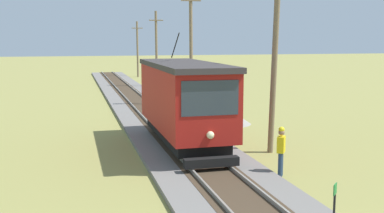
% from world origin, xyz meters
% --- Properties ---
extents(red_tram, '(2.60, 8.54, 4.79)m').
position_xyz_m(red_tram, '(0.00, 13.70, 2.19)').
color(red_tram, maroon).
rests_on(red_tram, rail_right).
extents(utility_pole_near_tram, '(1.40, 0.61, 7.39)m').
position_xyz_m(utility_pole_near_tram, '(3.46, 11.98, 3.79)').
color(utility_pole_near_tram, '#7A664C').
rests_on(utility_pole_near_tram, ground).
extents(utility_pole_mid, '(1.40, 0.52, 8.49)m').
position_xyz_m(utility_pole_mid, '(3.46, 25.76, 4.34)').
color(utility_pole_mid, '#7A664C').
rests_on(utility_pole_mid, ground).
extents(utility_pole_far, '(1.40, 0.54, 7.56)m').
position_xyz_m(utility_pole_far, '(3.46, 39.45, 3.88)').
color(utility_pole_far, '#7A664C').
rests_on(utility_pole_far, ground).
extents(utility_pole_distant, '(1.40, 0.44, 7.05)m').
position_xyz_m(utility_pole_distant, '(3.46, 53.07, 3.62)').
color(utility_pole_distant, '#7A664C').
rests_on(utility_pole_distant, ground).
extents(trackside_signal_marker, '(0.21, 0.21, 1.18)m').
position_xyz_m(trackside_signal_marker, '(1.71, 4.37, 0.67)').
color(trackside_signal_marker, black).
rests_on(trackside_signal_marker, ground).
extents(gravel_pile, '(2.82, 2.82, 0.93)m').
position_xyz_m(gravel_pile, '(3.80, 18.97, 0.46)').
color(gravel_pile, gray).
rests_on(gravel_pile, ground).
extents(track_worker, '(0.42, 0.45, 1.78)m').
position_xyz_m(track_worker, '(2.37, 8.88, 0.98)').
color(track_worker, navy).
rests_on(track_worker, ground).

